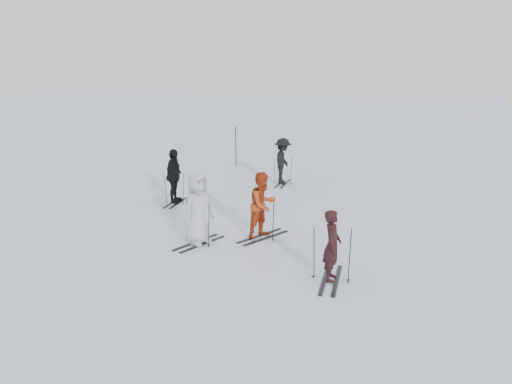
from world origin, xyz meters
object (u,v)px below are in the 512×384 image
(skier_uphill_left, at_px, (174,177))
(piste_marker, at_px, (236,146))
(skier_red, at_px, (263,206))
(skier_near_dark, at_px, (332,247))
(skier_grey, at_px, (198,209))
(skier_uphill_far, at_px, (283,162))

(skier_uphill_left, bearing_deg, piste_marker, -2.58)
(skier_red, bearing_deg, skier_near_dark, -107.10)
(skier_grey, height_order, piste_marker, skier_grey)
(skier_red, bearing_deg, skier_uphill_left, 85.90)
(skier_uphill_left, bearing_deg, skier_red, -125.42)
(skier_near_dark, height_order, skier_red, skier_red)
(skier_near_dark, distance_m, piste_marker, 13.54)
(piste_marker, bearing_deg, skier_red, -61.89)
(piste_marker, bearing_deg, skier_uphill_far, -38.38)
(skier_red, relative_size, piste_marker, 0.96)
(skier_grey, height_order, skier_uphill_far, skier_grey)
(skier_near_dark, bearing_deg, piste_marker, 26.04)
(skier_grey, bearing_deg, skier_uphill_far, 18.02)
(skier_grey, relative_size, skier_uphill_left, 1.03)
(skier_near_dark, relative_size, skier_grey, 0.84)
(piste_marker, bearing_deg, skier_grey, -71.78)
(skier_red, height_order, skier_uphill_left, skier_uphill_left)
(skier_red, distance_m, skier_uphill_far, 6.71)
(skier_red, distance_m, skier_uphill_left, 4.85)
(skier_grey, distance_m, skier_uphill_left, 4.43)
(skier_uphill_far, bearing_deg, skier_red, -171.64)
(skier_uphill_left, distance_m, skier_uphill_far, 5.03)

